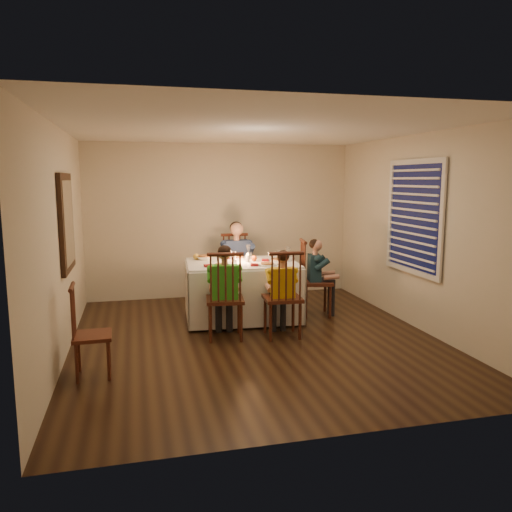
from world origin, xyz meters
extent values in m
plane|color=black|center=(0.00, 0.00, 0.00)|extent=(5.00, 5.00, 0.00)
cube|color=beige|center=(-2.25, 0.00, 1.30)|extent=(0.02, 5.00, 2.60)
cube|color=beige|center=(2.25, 0.00, 1.30)|extent=(0.02, 5.00, 2.60)
cube|color=beige|center=(0.00, 2.50, 1.30)|extent=(4.50, 0.02, 2.60)
plane|color=white|center=(0.00, 0.00, 2.60)|extent=(5.00, 5.00, 0.00)
cube|color=white|center=(0.03, 0.96, 0.81)|extent=(1.62, 1.21, 0.04)
cube|color=white|center=(0.07, 1.53, 0.42)|extent=(1.59, 0.13, 0.77)
cube|color=white|center=(-0.01, 0.40, 0.42)|extent=(1.59, 0.13, 0.77)
cube|color=white|center=(0.82, 0.91, 0.42)|extent=(0.10, 1.15, 0.77)
cube|color=white|center=(-0.75, 1.01, 0.42)|extent=(0.10, 1.15, 0.77)
cylinder|color=white|center=(0.04, 1.30, 0.84)|extent=(0.28, 0.28, 0.02)
cylinder|color=white|center=(-0.32, 0.69, 0.84)|extent=(0.28, 0.28, 0.02)
cylinder|color=white|center=(0.31, 0.61, 0.84)|extent=(0.28, 0.28, 0.02)
cylinder|color=white|center=(0.56, 0.95, 0.84)|extent=(0.28, 0.28, 0.02)
cylinder|color=silver|center=(-0.08, 0.97, 0.88)|extent=(0.06, 0.06, 0.10)
cylinder|color=silver|center=(0.11, 0.96, 0.88)|extent=(0.06, 0.06, 0.10)
sphere|color=yellow|center=(-0.58, 1.34, 0.88)|extent=(0.09, 0.09, 0.09)
sphere|color=#E95B13|center=(0.22, 1.00, 0.87)|extent=(0.08, 0.08, 0.08)
imported|color=white|center=(-0.47, 1.29, 0.86)|extent=(0.25, 0.25, 0.05)
cube|color=black|center=(-2.22, 0.30, 1.50)|extent=(0.05, 0.95, 1.15)
cube|color=white|center=(-2.19, 0.30, 1.50)|extent=(0.01, 0.78, 0.98)
cube|color=#0D1135|center=(2.23, 0.10, 1.50)|extent=(0.01, 1.20, 1.40)
cube|color=white|center=(2.21, 0.10, 1.50)|extent=(0.03, 1.34, 1.54)
camera|label=1|loc=(-1.44, -5.91, 2.01)|focal=35.00mm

